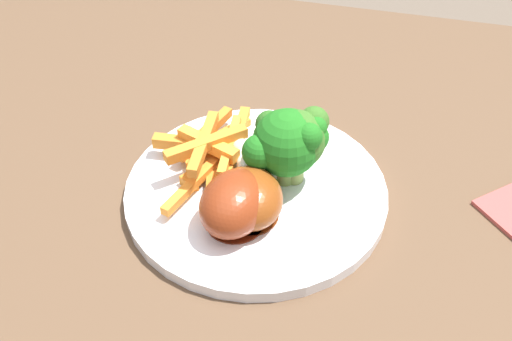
% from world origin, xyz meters
% --- Properties ---
extents(dining_table, '(1.08, 0.86, 0.75)m').
position_xyz_m(dining_table, '(0.00, 0.00, 0.64)').
color(dining_table, brown).
rests_on(dining_table, ground_plane).
extents(dinner_plate, '(0.24, 0.24, 0.01)m').
position_xyz_m(dinner_plate, '(0.04, -0.02, 0.75)').
color(dinner_plate, white).
rests_on(dinner_plate, dining_table).
extents(broccoli_floret_front, '(0.05, 0.06, 0.07)m').
position_xyz_m(broccoli_floret_front, '(0.01, -0.04, 0.80)').
color(broccoli_floret_front, '#8CA550').
rests_on(broccoli_floret_front, dinner_plate).
extents(broccoli_floret_middle, '(0.07, 0.06, 0.08)m').
position_xyz_m(broccoli_floret_middle, '(0.01, -0.04, 0.80)').
color(broccoli_floret_middle, '#85A34D').
rests_on(broccoli_floret_middle, dinner_plate).
extents(broccoli_floret_back, '(0.06, 0.06, 0.08)m').
position_xyz_m(broccoli_floret_back, '(0.01, -0.04, 0.80)').
color(broccoli_floret_back, '#8FA047').
rests_on(broccoli_floret_back, dinner_plate).
extents(carrot_fries_pile, '(0.11, 0.16, 0.04)m').
position_xyz_m(carrot_fries_pile, '(0.09, -0.04, 0.77)').
color(carrot_fries_pile, orange).
rests_on(carrot_fries_pile, dinner_plate).
extents(chicken_drumstick_near, '(0.07, 0.12, 0.05)m').
position_xyz_m(chicken_drumstick_near, '(0.04, 0.02, 0.78)').
color(chicken_drumstick_near, '#5E1D0C').
rests_on(chicken_drumstick_near, dinner_plate).
extents(chicken_drumstick_far, '(0.08, 0.12, 0.04)m').
position_xyz_m(chicken_drumstick_far, '(0.03, 0.01, 0.78)').
color(chicken_drumstick_far, '#5C240B').
rests_on(chicken_drumstick_far, dinner_plate).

